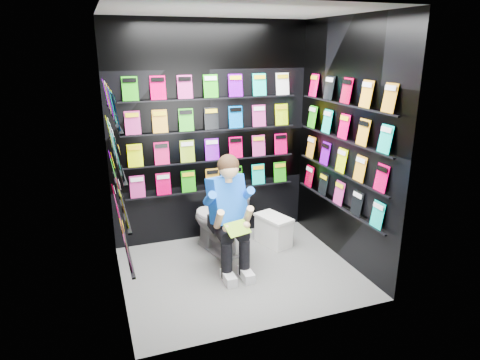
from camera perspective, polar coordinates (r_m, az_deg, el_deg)
name	(u,v)px	position (r m, az deg, el deg)	size (l,w,h in m)	color
floor	(239,271)	(4.66, -0.10, -12.10)	(2.40, 2.40, 0.00)	slate
ceiling	(239,10)	(4.07, -0.12, 21.70)	(2.40, 2.40, 0.00)	white
wall_back	(211,134)	(5.11, -3.89, 6.13)	(2.40, 0.04, 2.60)	black
wall_front	(283,182)	(3.29, 5.73, -0.32)	(2.40, 0.04, 2.60)	black
wall_left	(112,164)	(3.95, -16.74, 2.07)	(0.04, 2.00, 2.60)	black
wall_right	(345,144)	(4.71, 13.84, 4.69)	(0.04, 2.00, 2.60)	black
comics_back	(212,134)	(5.08, -3.79, 6.13)	(2.10, 0.06, 1.37)	#D2004A
comics_left	(115,163)	(3.95, -16.32, 2.18)	(0.06, 1.70, 1.37)	#D2004A
comics_right	(343,144)	(4.69, 13.54, 4.72)	(0.06, 1.70, 1.37)	#D2004A
toilet	(217,221)	(4.96, -3.13, -5.48)	(0.42, 0.75, 0.73)	white
longbox	(273,231)	(5.21, 4.48, -6.83)	(0.24, 0.43, 0.32)	white
longbox_lid	(274,218)	(5.14, 4.52, -5.01)	(0.26, 0.45, 0.03)	white
reader	(226,200)	(4.48, -1.82, -2.69)	(0.50, 0.73, 1.35)	blue
held_comic	(237,228)	(4.24, -0.34, -6.46)	(0.25, 0.01, 0.17)	green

